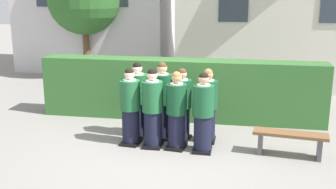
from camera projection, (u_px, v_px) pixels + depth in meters
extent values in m
plane|color=gray|center=(166.00, 147.00, 8.36)|extent=(60.00, 60.00, 0.00)
cylinder|color=black|center=(131.00, 127.00, 8.47)|extent=(0.36, 0.36, 0.75)
cube|color=black|center=(131.00, 142.00, 8.55)|extent=(0.42, 0.50, 0.05)
cylinder|color=#1E5B33|center=(130.00, 95.00, 8.30)|extent=(0.42, 0.42, 0.62)
cylinder|color=white|center=(130.00, 80.00, 8.23)|extent=(0.26, 0.26, 0.03)
cube|color=#236038|center=(133.00, 87.00, 8.46)|extent=(0.04, 0.02, 0.27)
sphere|color=beige|center=(129.00, 74.00, 8.20)|extent=(0.21, 0.21, 0.21)
sphere|color=black|center=(129.00, 73.00, 8.19)|extent=(0.19, 0.19, 0.19)
cylinder|color=black|center=(153.00, 129.00, 8.32)|extent=(0.36, 0.36, 0.75)
cube|color=black|center=(153.00, 145.00, 8.41)|extent=(0.38, 0.47, 0.05)
cylinder|color=#1E5B33|center=(152.00, 96.00, 8.15)|extent=(0.43, 0.43, 0.62)
cylinder|color=white|center=(152.00, 81.00, 8.07)|extent=(0.26, 0.26, 0.03)
cube|color=navy|center=(154.00, 88.00, 8.31)|extent=(0.04, 0.01, 0.27)
sphere|color=beige|center=(152.00, 75.00, 8.04)|extent=(0.21, 0.21, 0.21)
sphere|color=black|center=(152.00, 73.00, 8.04)|extent=(0.20, 0.20, 0.20)
cylinder|color=black|center=(176.00, 131.00, 8.23)|extent=(0.35, 0.35, 0.73)
cube|color=black|center=(176.00, 147.00, 8.31)|extent=(0.43, 0.50, 0.05)
cylinder|color=#144728|center=(177.00, 99.00, 8.06)|extent=(0.41, 0.41, 0.61)
cylinder|color=white|center=(177.00, 84.00, 7.99)|extent=(0.26, 0.26, 0.03)
cube|color=#236038|center=(179.00, 91.00, 8.22)|extent=(0.04, 0.02, 0.27)
sphere|color=tan|center=(177.00, 78.00, 7.96)|extent=(0.21, 0.21, 0.21)
sphere|color=olive|center=(177.00, 76.00, 7.95)|extent=(0.19, 0.19, 0.19)
cylinder|color=black|center=(203.00, 133.00, 8.07)|extent=(0.35, 0.35, 0.74)
cube|color=black|center=(202.00, 150.00, 8.15)|extent=(0.37, 0.46, 0.05)
cylinder|color=#19512D|center=(203.00, 101.00, 7.90)|extent=(0.42, 0.42, 0.61)
cylinder|color=white|center=(204.00, 85.00, 7.83)|extent=(0.26, 0.26, 0.03)
cube|color=gold|center=(204.00, 92.00, 8.06)|extent=(0.04, 0.01, 0.27)
sphere|color=tan|center=(204.00, 79.00, 7.80)|extent=(0.21, 0.21, 0.21)
sphere|color=black|center=(204.00, 77.00, 7.79)|extent=(0.19, 0.19, 0.19)
cube|color=white|center=(204.00, 102.00, 8.18)|extent=(0.15, 0.01, 0.20)
cylinder|color=black|center=(138.00, 119.00, 8.95)|extent=(0.36, 0.36, 0.76)
cube|color=black|center=(138.00, 134.00, 9.04)|extent=(0.43, 0.51, 0.05)
cylinder|color=#1E5B33|center=(138.00, 89.00, 8.78)|extent=(0.43, 0.43, 0.63)
cylinder|color=white|center=(137.00, 74.00, 8.70)|extent=(0.27, 0.27, 0.03)
cube|color=#236038|center=(141.00, 81.00, 8.94)|extent=(0.04, 0.02, 0.28)
sphere|color=beige|center=(137.00, 69.00, 8.67)|extent=(0.21, 0.21, 0.21)
sphere|color=black|center=(137.00, 67.00, 8.66)|extent=(0.20, 0.20, 0.20)
cylinder|color=black|center=(162.00, 120.00, 8.83)|extent=(0.37, 0.37, 0.77)
cube|color=black|center=(162.00, 136.00, 8.92)|extent=(0.41, 0.50, 0.05)
cylinder|color=#144728|center=(162.00, 89.00, 8.66)|extent=(0.44, 0.44, 0.64)
cylinder|color=white|center=(162.00, 74.00, 8.58)|extent=(0.27, 0.27, 0.03)
cube|color=#236038|center=(164.00, 81.00, 8.82)|extent=(0.04, 0.01, 0.28)
sphere|color=tan|center=(162.00, 68.00, 8.55)|extent=(0.22, 0.22, 0.22)
sphere|color=#472D19|center=(162.00, 67.00, 8.54)|extent=(0.20, 0.20, 0.20)
cylinder|color=black|center=(182.00, 123.00, 8.72)|extent=(0.34, 0.34, 0.72)
cube|color=black|center=(181.00, 138.00, 8.80)|extent=(0.42, 0.49, 0.05)
cylinder|color=#144728|center=(182.00, 94.00, 8.56)|extent=(0.41, 0.41, 0.60)
cylinder|color=white|center=(182.00, 80.00, 8.49)|extent=(0.25, 0.25, 0.03)
cube|color=#236038|center=(184.00, 86.00, 8.71)|extent=(0.04, 0.02, 0.26)
sphere|color=tan|center=(182.00, 74.00, 8.46)|extent=(0.20, 0.20, 0.20)
sphere|color=#472D19|center=(182.00, 73.00, 8.45)|extent=(0.19, 0.19, 0.19)
cube|color=white|center=(185.00, 95.00, 8.82)|extent=(0.15, 0.03, 0.20)
cylinder|color=black|center=(207.00, 125.00, 8.62)|extent=(0.35, 0.35, 0.73)
cube|color=black|center=(207.00, 140.00, 8.70)|extent=(0.37, 0.46, 0.05)
cylinder|color=#144728|center=(208.00, 95.00, 8.46)|extent=(0.41, 0.41, 0.60)
cylinder|color=white|center=(208.00, 80.00, 8.39)|extent=(0.25, 0.25, 0.03)
cube|color=gold|center=(209.00, 87.00, 8.62)|extent=(0.04, 0.01, 0.26)
sphere|color=tan|center=(208.00, 75.00, 8.36)|extent=(0.20, 0.20, 0.20)
sphere|color=olive|center=(208.00, 73.00, 8.35)|extent=(0.19, 0.19, 0.19)
cube|color=#33662D|center=(180.00, 89.00, 10.10)|extent=(7.00, 0.70, 1.50)
cube|color=silver|center=(98.00, 7.00, 16.72)|extent=(5.92, 3.57, 5.05)
cube|color=beige|center=(278.00, 18.00, 14.00)|extent=(6.63, 3.69, 4.46)
cube|color=#2D3842|center=(234.00, 4.00, 12.35)|extent=(0.90, 0.04, 1.10)
cylinder|color=brown|center=(87.00, 55.00, 15.19)|extent=(0.24, 0.24, 1.66)
cube|color=brown|center=(290.00, 134.00, 7.80)|extent=(1.43, 0.53, 0.06)
cube|color=#4C4C51|center=(260.00, 143.00, 8.02)|extent=(0.12, 0.33, 0.42)
cube|color=#4C4C51|center=(319.00, 149.00, 7.70)|extent=(0.12, 0.33, 0.42)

